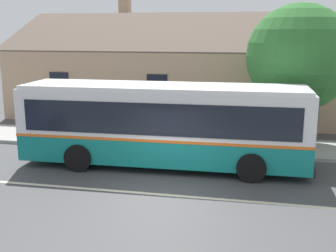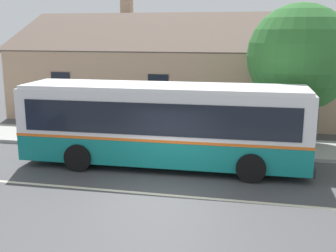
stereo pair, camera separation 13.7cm
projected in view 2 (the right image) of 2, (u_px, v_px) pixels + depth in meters
ground_plane at (161, 195)px, 13.09m from camera, size 300.00×300.00×0.00m
sidewalk_far at (192, 143)px, 18.79m from camera, size 60.00×3.00×0.15m
lane_divider_stripe at (161, 195)px, 13.09m from camera, size 60.00×0.16×0.01m
community_building at (221, 78)px, 26.78m from camera, size 24.36×11.07×7.16m
transit_bus at (164, 123)px, 15.62m from camera, size 10.66×2.93×3.06m
bench_by_building at (53, 128)px, 19.55m from camera, size 1.84×0.51×0.94m
bench_down_street at (148, 134)px, 18.52m from camera, size 1.51×0.51×0.94m
street_tree_primary at (302, 61)px, 17.77m from camera, size 4.44×4.44×6.15m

